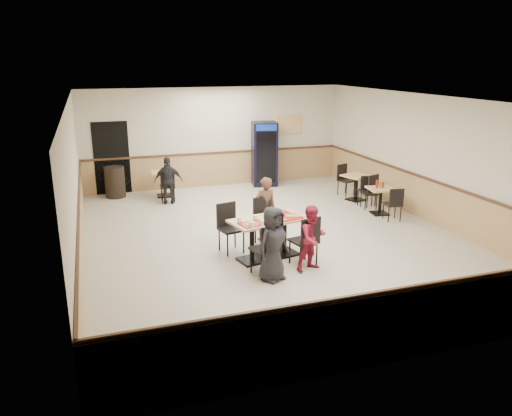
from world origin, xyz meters
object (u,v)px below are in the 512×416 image
object	(u,v)px
diner_woman_left	(273,244)
diner_woman_right	(312,238)
main_table	(269,232)
pepsi_cooler	(264,154)
lone_diner	(168,181)
side_table_near	(381,197)
back_table	(164,180)
trash_bin	(115,182)
diner_man_opposite	(265,209)
side_table_far	(356,184)

from	to	relation	value
diner_woman_left	diner_woman_right	xyz separation A→B (m)	(0.84, 0.18, -0.05)
diner_woman_left	diner_woman_right	size ratio (longest dim) A/B	1.09
main_table	pepsi_cooler	world-z (taller)	pepsi_cooler
lone_diner	side_table_near	world-z (taller)	lone_diner
pepsi_cooler	diner_woman_right	bearing A→B (deg)	-91.33
back_table	main_table	bearing A→B (deg)	-76.68
lone_diner	trash_bin	world-z (taller)	lone_diner
diner_woman_left	diner_man_opposite	size ratio (longest dim) A/B	0.97
main_table	side_table_far	xyz separation A→B (m)	(3.74, 3.18, -0.06)
main_table	back_table	distance (m)	5.45
side_table_far	pepsi_cooler	xyz separation A→B (m)	(-1.82, 2.52, 0.50)
back_table	diner_man_opposite	bearing A→B (deg)	-70.38
main_table	diner_woman_left	distance (m)	1.05
pepsi_cooler	main_table	bearing A→B (deg)	-98.19
side_table_far	diner_woman_left	bearing A→B (deg)	-133.92
main_table	diner_woman_left	size ratio (longest dim) A/B	1.21
side_table_near	trash_bin	distance (m)	7.34
main_table	back_table	size ratio (longest dim) A/B	2.23
side_table_near	back_table	world-z (taller)	back_table
back_table	trash_bin	distance (m)	1.39
main_table	lone_diner	distance (m)	4.65
trash_bin	pepsi_cooler	bearing A→B (deg)	0.54
diner_woman_left	side_table_far	xyz separation A→B (m)	(4.02, 4.17, -0.20)
main_table	side_table_near	size ratio (longest dim) A/B	2.28
side_table_near	back_table	distance (m)	6.02
diner_man_opposite	trash_bin	xyz separation A→B (m)	(-2.88, 4.65, -0.26)
side_table_near	diner_woman_right	bearing A→B (deg)	-139.56
diner_man_opposite	back_table	bearing A→B (deg)	-75.84
lone_diner	side_table_near	bearing A→B (deg)	163.27
diner_woman_right	back_table	distance (m)	6.38
back_table	lone_diner	bearing A→B (deg)	-90.00
lone_diner	trash_bin	bearing A→B (deg)	-29.49
diner_woman_left	back_table	world-z (taller)	diner_woman_left
side_table_near	pepsi_cooler	size ratio (longest dim) A/B	0.37
diner_woman_left	side_table_near	world-z (taller)	diner_woman_left
diner_woman_left	main_table	bearing A→B (deg)	48.81
diner_woman_left	diner_woman_right	world-z (taller)	diner_woman_left
diner_woman_right	diner_man_opposite	world-z (taller)	diner_man_opposite
side_table_far	pepsi_cooler	distance (m)	3.15
side_table_near	trash_bin	xyz separation A→B (m)	(-6.27, 3.82, -0.01)
diner_woman_left	diner_man_opposite	distance (m)	2.07
diner_woman_right	side_table_far	size ratio (longest dim) A/B	1.47
side_table_near	back_table	size ratio (longest dim) A/B	0.98
main_table	side_table_far	bearing A→B (deg)	28.01
main_table	side_table_far	size ratio (longest dim) A/B	1.93
pepsi_cooler	trash_bin	xyz separation A→B (m)	(-4.52, -0.04, -0.54)
lone_diner	side_table_far	xyz separation A→B (m)	(5.00, -1.31, -0.17)
lone_diner	diner_man_opposite	bearing A→B (deg)	125.26
main_table	diner_woman_right	xyz separation A→B (m)	(0.56, -0.82, 0.09)
trash_bin	diner_woman_left	bearing A→B (deg)	-70.75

